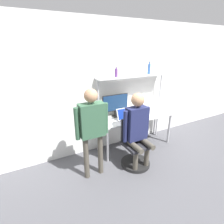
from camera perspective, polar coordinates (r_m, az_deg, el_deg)
ground_plane at (r=3.97m, az=9.93°, el=-12.91°), size 12.00×12.00×0.00m
wall_back at (r=3.95m, az=5.24°, el=8.49°), size 8.00×0.06×2.70m
desk at (r=3.89m, az=7.61°, el=-2.32°), size 1.73×0.62×0.76m
shelf_unit at (r=3.80m, az=6.67°, el=8.32°), size 1.65×0.27×1.60m
monitor at (r=3.69m, az=1.13°, el=2.68°), size 0.60×0.17×0.48m
laptop at (r=3.59m, az=4.42°, el=-1.55°), size 0.35×0.25×0.24m
cell_phone at (r=3.73m, az=7.93°, el=-1.86°), size 0.07×0.15×0.01m
office_chair at (r=3.48m, az=7.40°, el=-12.50°), size 0.56×0.56×0.92m
person_seated at (r=3.17m, az=8.34°, el=-4.27°), size 0.55×0.48×1.43m
person_standing at (r=2.84m, az=-6.53°, el=-3.85°), size 0.57×0.21×1.58m
bottle_purple at (r=3.54m, az=1.38°, el=12.67°), size 0.07×0.07×0.19m
bottle_blue at (r=4.00m, az=11.99°, el=13.62°), size 0.06×0.06×0.27m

